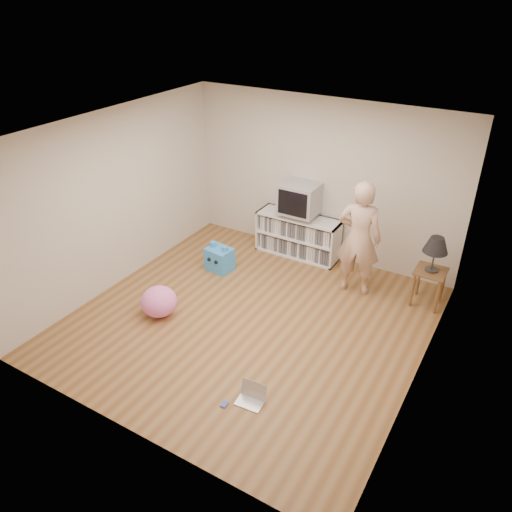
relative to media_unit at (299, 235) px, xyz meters
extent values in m
plane|color=brown|center=(0.27, -2.04, -0.35)|extent=(4.50, 4.50, 0.00)
cube|color=beige|center=(0.27, 0.21, 0.95)|extent=(4.50, 0.02, 2.60)
cube|color=beige|center=(0.27, -4.29, 0.95)|extent=(4.50, 0.02, 2.60)
cube|color=beige|center=(-1.98, -2.04, 0.95)|extent=(0.02, 4.50, 2.60)
cube|color=beige|center=(2.52, -2.04, 0.95)|extent=(0.02, 4.50, 2.60)
cube|color=white|center=(0.27, -2.04, 2.25)|extent=(4.50, 4.50, 0.01)
cube|color=white|center=(0.00, 0.19, 0.00)|extent=(1.40, 0.03, 0.70)
cube|color=white|center=(-0.68, -0.02, 0.00)|extent=(0.03, 0.45, 0.70)
cube|color=white|center=(0.68, -0.02, 0.00)|extent=(0.03, 0.45, 0.70)
cube|color=white|center=(0.00, -0.02, -0.33)|extent=(1.40, 0.45, 0.03)
cube|color=white|center=(0.00, -0.02, 0.00)|extent=(1.34, 0.45, 0.03)
cube|color=white|center=(0.00, -0.02, 0.33)|extent=(1.40, 0.45, 0.03)
cube|color=silver|center=(0.00, -0.02, 0.00)|extent=(1.26, 0.36, 0.64)
cube|color=gray|center=(0.00, -0.02, 0.39)|extent=(0.45, 0.35, 0.07)
cube|color=#9E9EA3|center=(0.00, -0.02, 0.67)|extent=(0.60, 0.52, 0.50)
cube|color=black|center=(0.00, -0.28, 0.67)|extent=(0.50, 0.01, 0.40)
cylinder|color=brown|center=(2.07, -0.56, -0.09)|extent=(0.04, 0.04, 0.52)
cylinder|color=brown|center=(2.41, -0.56, -0.09)|extent=(0.04, 0.04, 0.52)
cylinder|color=brown|center=(2.07, -0.22, -0.09)|extent=(0.04, 0.04, 0.52)
cylinder|color=brown|center=(2.41, -0.22, -0.09)|extent=(0.04, 0.04, 0.52)
cube|color=brown|center=(2.24, -0.39, 0.19)|extent=(0.42, 0.42, 0.03)
cylinder|color=#333333|center=(2.24, -0.39, 0.21)|extent=(0.18, 0.18, 0.02)
cylinder|color=#333333|center=(2.24, -0.39, 0.39)|extent=(0.02, 0.02, 0.32)
imported|color=#DAAF94|center=(1.22, -0.59, 0.52)|extent=(0.69, 0.50, 1.74)
cube|color=silver|center=(1.06, -3.33, -0.34)|extent=(0.32, 0.23, 0.01)
cube|color=silver|center=(1.06, -3.22, -0.24)|extent=(0.30, 0.09, 0.20)
cube|color=black|center=(1.06, -3.22, -0.24)|extent=(0.27, 0.07, 0.16)
cube|color=#4869C1|center=(0.84, -3.50, -0.34)|extent=(0.07, 0.10, 0.02)
cube|color=#3292F4|center=(-0.85, -1.11, -0.16)|extent=(0.43, 0.36, 0.37)
cylinder|color=#3292F4|center=(-0.97, -1.09, 0.07)|extent=(0.09, 0.09, 0.08)
cylinder|color=#3292F4|center=(-0.72, -1.12, 0.07)|extent=(0.09, 0.09, 0.08)
sphere|color=black|center=(-0.94, -1.26, -0.12)|extent=(0.06, 0.06, 0.06)
sphere|color=black|center=(-0.80, -1.28, -0.12)|extent=(0.06, 0.06, 0.06)
ellipsoid|color=#FF73CA|center=(-0.88, -2.54, -0.14)|extent=(0.66, 0.66, 0.42)
camera|label=1|loc=(3.17, -6.74, 3.79)|focal=35.00mm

